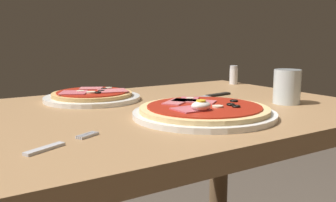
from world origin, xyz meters
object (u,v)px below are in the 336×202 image
(dining_table, at_px, (126,162))
(knife, at_px, (209,96))
(water_glass_near, at_px, (287,89))
(fork, at_px, (58,144))
(pizza_across_right, at_px, (92,96))
(salt_shaker, at_px, (234,75))
(pizza_foreground, at_px, (204,111))

(dining_table, height_order, knife, knife)
(water_glass_near, height_order, fork, water_glass_near)
(dining_table, distance_m, knife, 0.34)
(dining_table, relative_size, pizza_across_right, 4.66)
(pizza_across_right, xyz_separation_m, salt_shaker, (0.57, 0.05, 0.02))
(water_glass_near, bearing_deg, pizza_foreground, -177.03)
(water_glass_near, relative_size, knife, 0.46)
(water_glass_near, bearing_deg, knife, 118.11)
(dining_table, distance_m, pizza_across_right, 0.24)
(pizza_foreground, xyz_separation_m, pizza_across_right, (-0.12, 0.34, -0.00))
(salt_shaker, bearing_deg, dining_table, -156.07)
(pizza_across_right, relative_size, fork, 1.77)
(pizza_across_right, relative_size, salt_shaker, 3.92)
(water_glass_near, distance_m, salt_shaker, 0.41)
(dining_table, distance_m, salt_shaker, 0.64)
(dining_table, height_order, water_glass_near, water_glass_near)
(knife, relative_size, salt_shaker, 2.92)
(knife, bearing_deg, fork, -153.76)
(pizza_foreground, xyz_separation_m, salt_shaker, (0.44, 0.39, 0.02))
(water_glass_near, xyz_separation_m, fork, (-0.63, -0.07, -0.04))
(knife, bearing_deg, salt_shaker, 35.19)
(salt_shaker, bearing_deg, fork, -150.60)
(knife, xyz_separation_m, salt_shaker, (0.26, 0.18, 0.03))
(fork, xyz_separation_m, salt_shaker, (0.79, 0.44, 0.03))
(pizza_foreground, height_order, knife, pizza_foreground)
(pizza_foreground, bearing_deg, knife, 48.68)
(dining_table, xyz_separation_m, salt_shaker, (0.57, 0.25, 0.15))
(fork, distance_m, salt_shaker, 0.90)
(pizza_foreground, bearing_deg, water_glass_near, 2.97)
(pizza_across_right, distance_m, salt_shaker, 0.57)
(dining_table, relative_size, salt_shaker, 18.25)
(dining_table, distance_m, water_glass_near, 0.46)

